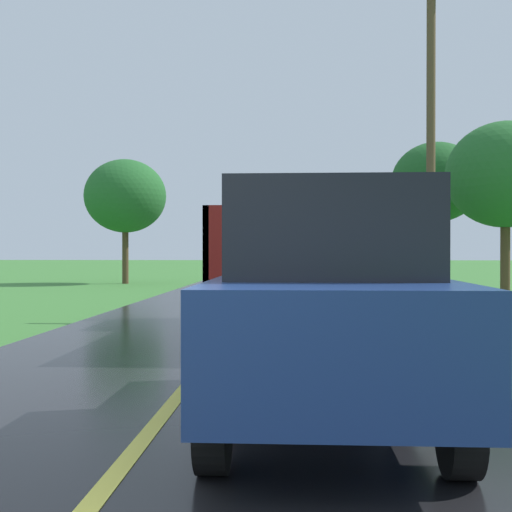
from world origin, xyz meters
name	(u,v)px	position (x,y,z in m)	size (l,w,h in m)	color
banana_truck_near	(294,252)	(1.11, 9.69, 1.47)	(2.38, 5.82, 2.80)	#2D2D30
utility_pole_roadside	(431,129)	(4.21, 12.98, 4.26)	(2.60, 0.20, 7.77)	brown
roadside_tree_near_left	(436,183)	(6.04, 21.49, 3.86)	(3.10, 3.10, 5.27)	#4C3823
roadside_tree_mid_right	(505,175)	(7.28, 17.67, 3.70)	(3.45, 3.45, 5.27)	#4C3823
roadside_tree_far_left	(125,196)	(-6.47, 27.56, 3.92)	(3.64, 3.64, 5.57)	#4C3823
following_car	(327,304)	(1.39, 2.73, 1.07)	(1.74, 4.10, 1.92)	navy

